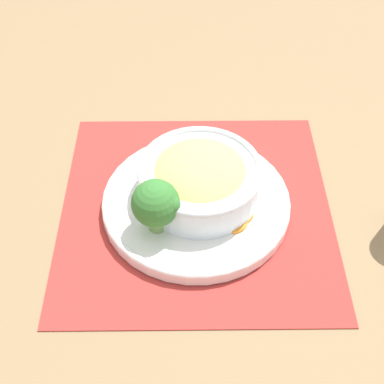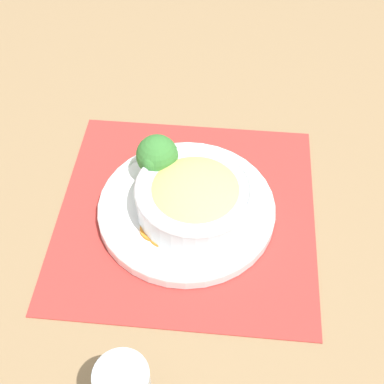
{
  "view_description": "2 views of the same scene",
  "coord_description": "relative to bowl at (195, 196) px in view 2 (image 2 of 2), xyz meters",
  "views": [
    {
      "loc": [
        0.06,
        0.53,
        0.62
      ],
      "look_at": [
        0.01,
        0.01,
        0.04
      ],
      "focal_mm": 50.0,
      "sensor_mm": 36.0,
      "label": 1
    },
    {
      "loc": [
        -0.53,
        -0.01,
        0.68
      ],
      "look_at": [
        0.01,
        -0.01,
        0.04
      ],
      "focal_mm": 50.0,
      "sensor_mm": 36.0,
      "label": 2
    }
  ],
  "objects": [
    {
      "name": "carrot_slice_extra",
      "position": [
        -0.06,
        0.01,
        -0.03
      ],
      "size": [
        0.04,
        0.04,
        0.01
      ],
      "color": "orange",
      "rests_on": "plate"
    },
    {
      "name": "carrot_slice_far",
      "position": [
        -0.06,
        0.03,
        -0.03
      ],
      "size": [
        0.04,
        0.04,
        0.01
      ],
      "color": "orange",
      "rests_on": "plate"
    },
    {
      "name": "broccoli_floret",
      "position": [
        0.07,
        0.06,
        0.02
      ],
      "size": [
        0.07,
        0.07,
        0.09
      ],
      "color": "#759E51",
      "rests_on": "plate"
    },
    {
      "name": "ground_plane",
      "position": [
        0.01,
        0.01,
        -0.05
      ],
      "size": [
        4.0,
        4.0,
        0.0
      ],
      "primitive_type": "plane",
      "color": "#8C704C"
    },
    {
      "name": "bowl",
      "position": [
        0.0,
        0.0,
        0.0
      ],
      "size": [
        0.18,
        0.18,
        0.07
      ],
      "color": "silver",
      "rests_on": "plate"
    },
    {
      "name": "carrot_slice_near",
      "position": [
        -0.04,
        0.06,
        -0.03
      ],
      "size": [
        0.04,
        0.04,
        0.01
      ],
      "color": "orange",
      "rests_on": "plate"
    },
    {
      "name": "plate",
      "position": [
        0.01,
        0.01,
        -0.04
      ],
      "size": [
        0.28,
        0.28,
        0.02
      ],
      "color": "white",
      "rests_on": "placemat"
    },
    {
      "name": "placemat",
      "position": [
        0.01,
        0.01,
        -0.05
      ],
      "size": [
        0.44,
        0.44,
        0.0
      ],
      "color": "#B2332D",
      "rests_on": "ground_plane"
    },
    {
      "name": "carrot_slice_middle",
      "position": [
        -0.05,
        0.05,
        -0.03
      ],
      "size": [
        0.04,
        0.04,
        0.01
      ],
      "color": "orange",
      "rests_on": "plate"
    }
  ]
}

